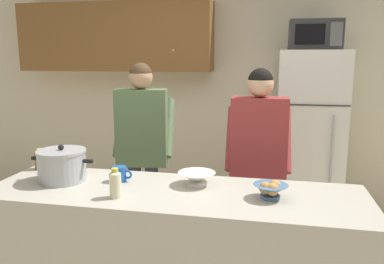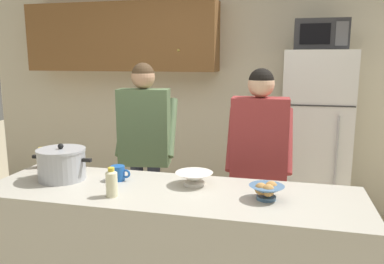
{
  "view_description": "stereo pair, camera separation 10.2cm",
  "coord_description": "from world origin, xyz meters",
  "px_view_note": "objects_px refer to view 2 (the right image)",
  "views": [
    {
      "loc": [
        0.55,
        -2.1,
        1.69
      ],
      "look_at": [
        0.0,
        0.55,
        1.17
      ],
      "focal_mm": 36.01,
      "sensor_mm": 36.0,
      "label": 1
    },
    {
      "loc": [
        0.65,
        -2.08,
        1.69
      ],
      "look_at": [
        0.0,
        0.55,
        1.17
      ],
      "focal_mm": 36.01,
      "sensor_mm": 36.0,
      "label": 2
    }
  ],
  "objects_px": {
    "microwave": "(320,35)",
    "empty_bowl": "(194,178)",
    "bottle_near_edge": "(42,158)",
    "bottle_mid_counter": "(112,182)",
    "person_near_pot": "(145,137)",
    "bread_bowl": "(267,191)",
    "cooking_pot": "(62,164)",
    "person_by_sink": "(259,152)",
    "refrigerator": "(314,141)",
    "coffee_mug": "(118,173)"
  },
  "relations": [
    {
      "from": "person_near_pot",
      "to": "bread_bowl",
      "type": "xyz_separation_m",
      "value": [
        1.06,
        -0.93,
        -0.06
      ]
    },
    {
      "from": "person_near_pot",
      "to": "bread_bowl",
      "type": "distance_m",
      "value": 1.41
    },
    {
      "from": "microwave",
      "to": "bottle_mid_counter",
      "type": "distance_m",
      "value": 2.51
    },
    {
      "from": "microwave",
      "to": "person_near_pot",
      "type": "height_order",
      "value": "microwave"
    },
    {
      "from": "microwave",
      "to": "person_near_pot",
      "type": "bearing_deg",
      "value": -147.32
    },
    {
      "from": "refrigerator",
      "to": "coffee_mug",
      "type": "xyz_separation_m",
      "value": [
        -1.31,
        -1.74,
        0.09
      ]
    },
    {
      "from": "bread_bowl",
      "to": "bottle_mid_counter",
      "type": "bearing_deg",
      "value": -169.55
    },
    {
      "from": "cooking_pot",
      "to": "microwave",
      "type": "bearing_deg",
      "value": 46.96
    },
    {
      "from": "person_by_sink",
      "to": "cooking_pot",
      "type": "bearing_deg",
      "value": -150.34
    },
    {
      "from": "person_near_pot",
      "to": "person_by_sink",
      "type": "bearing_deg",
      "value": -10.74
    },
    {
      "from": "bread_bowl",
      "to": "bottle_mid_counter",
      "type": "relative_size",
      "value": 1.15
    },
    {
      "from": "empty_bowl",
      "to": "microwave",
      "type": "bearing_deg",
      "value": 64.31
    },
    {
      "from": "coffee_mug",
      "to": "bread_bowl",
      "type": "relative_size",
      "value": 0.67
    },
    {
      "from": "refrigerator",
      "to": "person_near_pot",
      "type": "bearing_deg",
      "value": -146.7
    },
    {
      "from": "cooking_pot",
      "to": "bottle_mid_counter",
      "type": "bearing_deg",
      "value": -25.58
    },
    {
      "from": "microwave",
      "to": "bottle_near_edge",
      "type": "height_order",
      "value": "microwave"
    },
    {
      "from": "person_by_sink",
      "to": "bottle_near_edge",
      "type": "bearing_deg",
      "value": -162.41
    },
    {
      "from": "bottle_mid_counter",
      "to": "person_near_pot",
      "type": "bearing_deg",
      "value": 101.02
    },
    {
      "from": "refrigerator",
      "to": "bottle_mid_counter",
      "type": "relative_size",
      "value": 10.43
    },
    {
      "from": "bottle_near_edge",
      "to": "microwave",
      "type": "bearing_deg",
      "value": 38.77
    },
    {
      "from": "person_near_pot",
      "to": "cooking_pot",
      "type": "bearing_deg",
      "value": -105.31
    },
    {
      "from": "refrigerator",
      "to": "microwave",
      "type": "bearing_deg",
      "value": -89.93
    },
    {
      "from": "person_near_pot",
      "to": "bottle_near_edge",
      "type": "relative_size",
      "value": 11.28
    },
    {
      "from": "coffee_mug",
      "to": "empty_bowl",
      "type": "relative_size",
      "value": 0.56
    },
    {
      "from": "person_by_sink",
      "to": "cooking_pot",
      "type": "xyz_separation_m",
      "value": [
        -1.2,
        -0.69,
        0.01
      ]
    },
    {
      "from": "bread_bowl",
      "to": "bottle_near_edge",
      "type": "relative_size",
      "value": 1.33
    },
    {
      "from": "bottle_near_edge",
      "to": "empty_bowl",
      "type": "bearing_deg",
      "value": -5.9
    },
    {
      "from": "person_by_sink",
      "to": "bottle_mid_counter",
      "type": "distance_m",
      "value": 1.17
    },
    {
      "from": "microwave",
      "to": "person_by_sink",
      "type": "bearing_deg",
      "value": -112.86
    },
    {
      "from": "refrigerator",
      "to": "coffee_mug",
      "type": "height_order",
      "value": "refrigerator"
    },
    {
      "from": "refrigerator",
      "to": "bottle_near_edge",
      "type": "height_order",
      "value": "refrigerator"
    },
    {
      "from": "microwave",
      "to": "coffee_mug",
      "type": "xyz_separation_m",
      "value": [
        -1.31,
        -1.72,
        -0.94
      ]
    },
    {
      "from": "coffee_mug",
      "to": "empty_bowl",
      "type": "bearing_deg",
      "value": 3.32
    },
    {
      "from": "bread_bowl",
      "to": "bottle_near_edge",
      "type": "bearing_deg",
      "value": 170.43
    },
    {
      "from": "coffee_mug",
      "to": "bottle_near_edge",
      "type": "distance_m",
      "value": 0.67
    },
    {
      "from": "microwave",
      "to": "cooking_pot",
      "type": "height_order",
      "value": "microwave"
    },
    {
      "from": "person_near_pot",
      "to": "empty_bowl",
      "type": "distance_m",
      "value": 0.99
    },
    {
      "from": "microwave",
      "to": "empty_bowl",
      "type": "xyz_separation_m",
      "value": [
        -0.81,
        -1.69,
        -0.94
      ]
    },
    {
      "from": "cooking_pot",
      "to": "bread_bowl",
      "type": "xyz_separation_m",
      "value": [
        1.3,
        -0.06,
        -0.05
      ]
    },
    {
      "from": "refrigerator",
      "to": "person_near_pot",
      "type": "height_order",
      "value": "refrigerator"
    },
    {
      "from": "person_near_pot",
      "to": "bottle_near_edge",
      "type": "distance_m",
      "value": 0.85
    },
    {
      "from": "cooking_pot",
      "to": "refrigerator",
      "type": "bearing_deg",
      "value": 47.31
    },
    {
      "from": "refrigerator",
      "to": "person_by_sink",
      "type": "bearing_deg",
      "value": -112.45
    },
    {
      "from": "coffee_mug",
      "to": "cooking_pot",
      "type": "bearing_deg",
      "value": -169.98
    },
    {
      "from": "cooking_pot",
      "to": "coffee_mug",
      "type": "xyz_separation_m",
      "value": [
        0.36,
        0.06,
        -0.05
      ]
    },
    {
      "from": "coffee_mug",
      "to": "person_near_pot",
      "type": "bearing_deg",
      "value": 98.66
    },
    {
      "from": "person_by_sink",
      "to": "empty_bowl",
      "type": "distance_m",
      "value": 0.69
    },
    {
      "from": "refrigerator",
      "to": "bread_bowl",
      "type": "height_order",
      "value": "refrigerator"
    },
    {
      "from": "microwave",
      "to": "person_near_pot",
      "type": "distance_m",
      "value": 1.91
    },
    {
      "from": "person_by_sink",
      "to": "coffee_mug",
      "type": "height_order",
      "value": "person_by_sink"
    }
  ]
}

